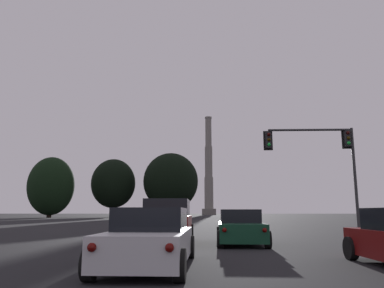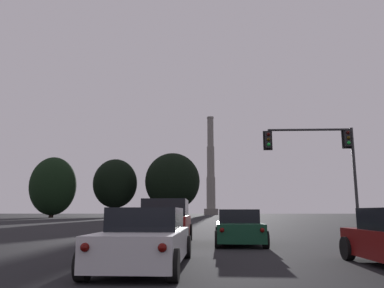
{
  "view_description": "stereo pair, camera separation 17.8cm",
  "coord_description": "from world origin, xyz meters",
  "px_view_note": "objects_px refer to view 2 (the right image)",
  "views": [
    {
      "loc": [
        -1.74,
        0.3,
        1.32
      ],
      "look_at": [
        -2.69,
        27.5,
        6.28
      ],
      "focal_mm": 35.0,
      "sensor_mm": 36.0,
      "label": 1
    },
    {
      "loc": [
        -1.56,
        0.31,
        1.32
      ],
      "look_at": [
        -2.69,
        27.5,
        6.28
      ],
      "focal_mm": 35.0,
      "sensor_mm": 36.0,
      "label": 2
    }
  ],
  "objects_px": {
    "traffic_light_overhead_right": "(324,152)",
    "smokestack": "(211,175)",
    "sedan_left_lane_second": "(146,239)",
    "sedan_center_lane_front": "(239,228)",
    "suv_left_lane_front": "(166,222)"
  },
  "relations": [
    {
      "from": "sedan_center_lane_front",
      "to": "sedan_left_lane_second",
      "type": "bearing_deg",
      "value": -110.85
    },
    {
      "from": "sedan_center_lane_front",
      "to": "traffic_light_overhead_right",
      "type": "relative_size",
      "value": 0.73
    },
    {
      "from": "suv_left_lane_front",
      "to": "traffic_light_overhead_right",
      "type": "height_order",
      "value": "traffic_light_overhead_right"
    },
    {
      "from": "sedan_left_lane_second",
      "to": "smokestack",
      "type": "relative_size",
      "value": 0.1
    },
    {
      "from": "smokestack",
      "to": "suv_left_lane_front",
      "type": "bearing_deg",
      "value": -91.2
    },
    {
      "from": "traffic_light_overhead_right",
      "to": "suv_left_lane_front",
      "type": "bearing_deg",
      "value": -142.12
    },
    {
      "from": "sedan_left_lane_second",
      "to": "sedan_center_lane_front",
      "type": "height_order",
      "value": "same"
    },
    {
      "from": "traffic_light_overhead_right",
      "to": "smokestack",
      "type": "distance_m",
      "value": 151.61
    },
    {
      "from": "sedan_left_lane_second",
      "to": "sedan_center_lane_front",
      "type": "distance_m",
      "value": 7.38
    },
    {
      "from": "suv_left_lane_front",
      "to": "smokestack",
      "type": "height_order",
      "value": "smokestack"
    },
    {
      "from": "sedan_left_lane_second",
      "to": "smokestack",
      "type": "distance_m",
      "value": 165.85
    },
    {
      "from": "sedan_left_lane_second",
      "to": "suv_left_lane_front",
      "type": "height_order",
      "value": "suv_left_lane_front"
    },
    {
      "from": "suv_left_lane_front",
      "to": "sedan_center_lane_front",
      "type": "distance_m",
      "value": 3.09
    },
    {
      "from": "suv_left_lane_front",
      "to": "smokestack",
      "type": "distance_m",
      "value": 158.96
    },
    {
      "from": "sedan_left_lane_second",
      "to": "traffic_light_overhead_right",
      "type": "bearing_deg",
      "value": 58.55
    }
  ]
}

